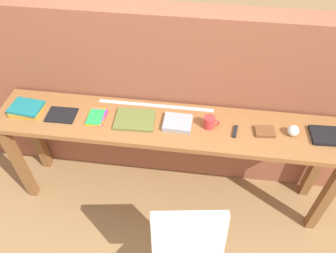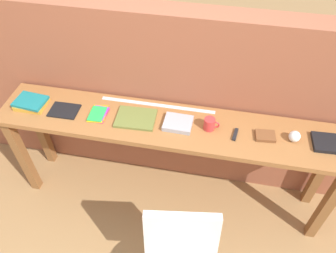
{
  "view_description": "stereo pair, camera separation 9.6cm",
  "coord_description": "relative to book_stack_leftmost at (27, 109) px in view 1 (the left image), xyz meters",
  "views": [
    {
      "loc": [
        0.2,
        -1.3,
        2.52
      ],
      "look_at": [
        0.0,
        0.25,
        0.9
      ],
      "focal_mm": 35.0,
      "sensor_mm": 36.0,
      "label": 1
    },
    {
      "loc": [
        0.3,
        -1.28,
        2.52
      ],
      "look_at": [
        0.0,
        0.25,
        0.9
      ],
      "focal_mm": 35.0,
      "sensor_mm": 36.0,
      "label": 2
    }
  ],
  "objects": [
    {
      "name": "book_grey_hardcover",
      "position": [
        1.1,
        0.01,
        -0.01
      ],
      "size": [
        0.2,
        0.17,
        0.03
      ],
      "primitive_type": "cube",
      "rotation": [
        0.0,
        0.0,
        -0.03
      ],
      "color": "#9E9EA3",
      "rests_on": "sideboard"
    },
    {
      "name": "ground_plane",
      "position": [
        1.04,
        -0.29,
        -0.91
      ],
      "size": [
        40.0,
        40.0,
        0.0
      ],
      "primitive_type": "plane",
      "color": "#9E7547"
    },
    {
      "name": "book_stack_leftmost",
      "position": [
        0.0,
        0.0,
        0.0
      ],
      "size": [
        0.24,
        0.19,
        0.05
      ],
      "color": "gold",
      "rests_on": "sideboard"
    },
    {
      "name": "ruler_metal_back_edge",
      "position": [
        0.91,
        0.18,
        -0.03
      ],
      "size": [
        0.86,
        0.03,
        0.0
      ],
      "primitive_type": "cube",
      "color": "silver",
      "rests_on": "sideboard"
    },
    {
      "name": "multitool_folded",
      "position": [
        1.5,
        -0.01,
        -0.02
      ],
      "size": [
        0.04,
        0.11,
        0.02
      ],
      "primitive_type": "cube",
      "rotation": [
        0.0,
        0.0,
        -0.15
      ],
      "color": "black",
      "rests_on": "sideboard"
    },
    {
      "name": "brick_wall_back",
      "position": [
        1.04,
        0.35,
        -0.13
      ],
      "size": [
        6.0,
        0.2,
        1.56
      ],
      "primitive_type": "cube",
      "color": "#935138",
      "rests_on": "ground"
    },
    {
      "name": "magazine_cycling",
      "position": [
        0.26,
        -0.01,
        -0.02
      ],
      "size": [
        0.21,
        0.16,
        0.01
      ],
      "primitive_type": "cube",
      "rotation": [
        0.0,
        0.0,
        0.02
      ],
      "color": "black",
      "rests_on": "sideboard"
    },
    {
      "name": "mug",
      "position": [
        1.32,
        0.02,
        0.02
      ],
      "size": [
        0.11,
        0.08,
        0.09
      ],
      "color": "red",
      "rests_on": "sideboard"
    },
    {
      "name": "book_repair_rightmost",
      "position": [
        2.09,
        0.02,
        -0.01
      ],
      "size": [
        0.19,
        0.18,
        0.03
      ],
      "primitive_type": "cube",
      "rotation": [
        0.0,
        0.0,
        0.05
      ],
      "color": "black",
      "rests_on": "sideboard"
    },
    {
      "name": "sports_ball_small",
      "position": [
        1.88,
        0.01,
        0.01
      ],
      "size": [
        0.08,
        0.08,
        0.08
      ],
      "primitive_type": "sphere",
      "color": "silver",
      "rests_on": "sideboard"
    },
    {
      "name": "book_open_centre",
      "position": [
        0.79,
        0.01,
        -0.02
      ],
      "size": [
        0.29,
        0.23,
        0.02
      ],
      "primitive_type": "cube",
      "rotation": [
        0.0,
        0.0,
        0.04
      ],
      "color": "olive",
      "rests_on": "sideboard"
    },
    {
      "name": "sideboard",
      "position": [
        1.04,
        0.01,
        -0.17
      ],
      "size": [
        2.5,
        0.44,
        0.88
      ],
      "color": "#996033",
      "rests_on": "ground"
    },
    {
      "name": "pamphlet_pile_colourful",
      "position": [
        0.52,
        0.0,
        -0.02
      ],
      "size": [
        0.14,
        0.19,
        0.01
      ],
      "color": "#E5334C",
      "rests_on": "sideboard"
    },
    {
      "name": "leather_journal_brown",
      "position": [
        1.7,
        0.01,
        -0.01
      ],
      "size": [
        0.14,
        0.11,
        0.02
      ],
      "primitive_type": "cube",
      "rotation": [
        0.0,
        0.0,
        0.09
      ],
      "color": "brown",
      "rests_on": "sideboard"
    }
  ]
}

